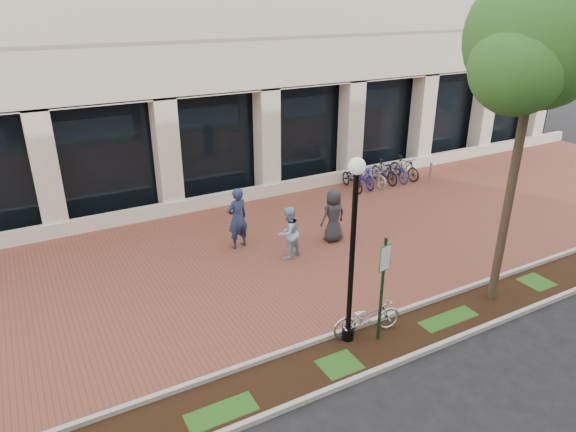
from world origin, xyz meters
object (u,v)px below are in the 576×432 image
pedestrian_left (237,218)px  bollard (430,172)px  lamppost (353,244)px  bike_rack_cluster (379,173)px  street_tree (537,47)px  parking_sign (383,278)px  pedestrian_right (333,216)px  pedestrian_mid (288,233)px  locked_bicycle (367,317)px

pedestrian_left → bollard: (9.63, 1.66, -0.51)m
lamppost → bike_rack_cluster: bearing=48.3°
lamppost → street_tree: size_ratio=0.54×
lamppost → street_tree: 5.90m
parking_sign → bike_rack_cluster: bearing=41.7°
parking_sign → pedestrian_right: bearing=57.8°
pedestrian_mid → bike_rack_cluster: size_ratio=0.47×
street_tree → pedestrian_right: street_tree is taller
lamppost → pedestrian_left: size_ratio=2.22×
parking_sign → pedestrian_right: (1.99, 4.95, -0.77)m
parking_sign → bollard: size_ratio=2.73×
pedestrian_mid → bollard: bearing=-179.3°
pedestrian_right → lamppost: bearing=57.4°
pedestrian_right → pedestrian_mid: bearing=7.0°
bollard → pedestrian_right: bearing=-158.1°
parking_sign → bollard: (8.73, 7.66, -1.16)m
street_tree → locked_bicycle: bearing=175.6°
lamppost → pedestrian_left: bearing=92.9°
lamppost → parking_sign: bearing=-29.8°
lamppost → bike_rack_cluster: 11.26m
locked_bicycle → pedestrian_mid: bearing=4.9°
lamppost → locked_bicycle: bearing=-2.9°
street_tree → bike_rack_cluster: 10.82m
locked_bicycle → lamppost: bearing=95.6°
locked_bicycle → bike_rack_cluster: (6.86, 8.31, 0.02)m
parking_sign → pedestrian_mid: parking_sign is taller
parking_sign → locked_bicycle: parking_sign is taller
parking_sign → pedestrian_left: 6.10m
pedestrian_right → bollard: size_ratio=1.85×
pedestrian_left → pedestrian_mid: bearing=117.4°
pedestrian_mid → bollard: (8.57, 3.03, -0.33)m
parking_sign → bike_rack_cluster: size_ratio=0.75×
parking_sign → bike_rack_cluster: parking_sign is taller
street_tree → pedestrian_mid: 8.07m
pedestrian_mid → bike_rack_cluster: bearing=-167.4°
bike_rack_cluster → bollard: bearing=-24.7°
parking_sign → locked_bicycle: (-0.11, 0.33, -1.20)m
locked_bicycle → pedestrian_left: size_ratio=0.87×
lamppost → pedestrian_left: lamppost is taller
parking_sign → locked_bicycle: size_ratio=1.51×
lamppost → locked_bicycle: lamppost is taller
pedestrian_left → lamppost: bearing=82.5°
lamppost → pedestrian_right: size_ratio=2.49×
street_tree → pedestrian_mid: street_tree is taller
pedestrian_mid → pedestrian_right: 1.86m
pedestrian_right → street_tree: bearing=107.4°
pedestrian_mid → parking_sign: bearing=69.2°
bike_rack_cluster → pedestrian_right: bearing=-140.6°
pedestrian_left → pedestrian_right: (2.90, -1.05, -0.11)m
street_tree → pedestrian_left: (-4.73, 5.97, -5.35)m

